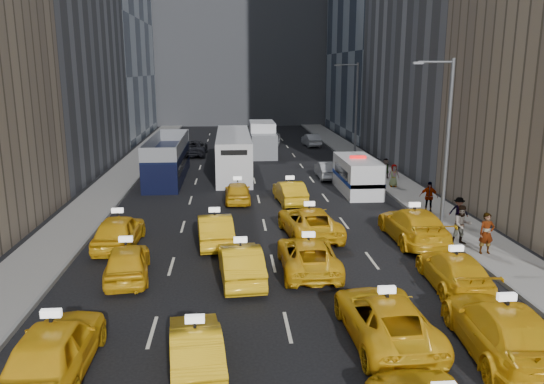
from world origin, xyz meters
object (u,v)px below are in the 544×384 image
Objects in this scene: double_decker at (168,159)px; nypd_van at (357,176)px; pedestrian_0 at (486,233)px; box_truck at (263,139)px; city_bus at (234,154)px.

nypd_van is at bearing -16.58° from double_decker.
double_decker is at bearing 131.78° from pedestrian_0.
box_truck is at bearing 106.95° from nypd_van.
city_bus is (5.15, 1.94, 0.03)m from double_decker.
city_bus is at bearing 119.30° from pedestrian_0.
box_truck is (-5.59, 16.84, 0.43)m from nypd_van.
box_truck is (2.97, 9.22, -0.03)m from city_bus.
pedestrian_0 is at bearing -68.00° from city_bus.
nypd_van is 0.82× the size of box_truck.
double_decker reaches higher than pedestrian_0.
nypd_van is 0.54× the size of double_decker.
pedestrian_0 is at bearing -67.08° from box_truck.
city_bus reaches higher than nypd_van.
double_decker is 5.51m from city_bus.
double_decker reaches higher than nypd_van.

